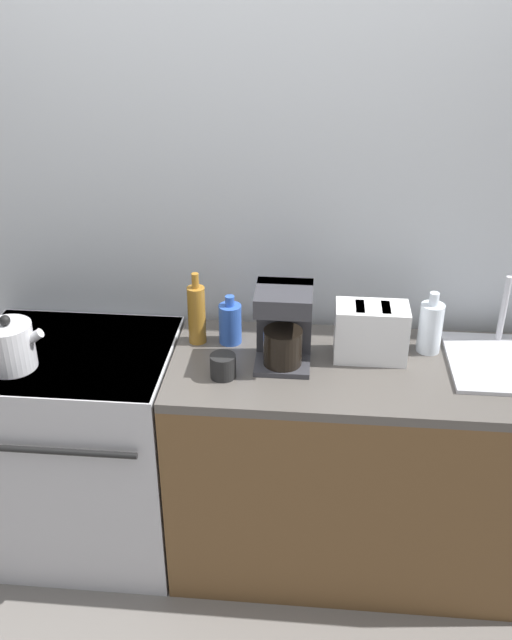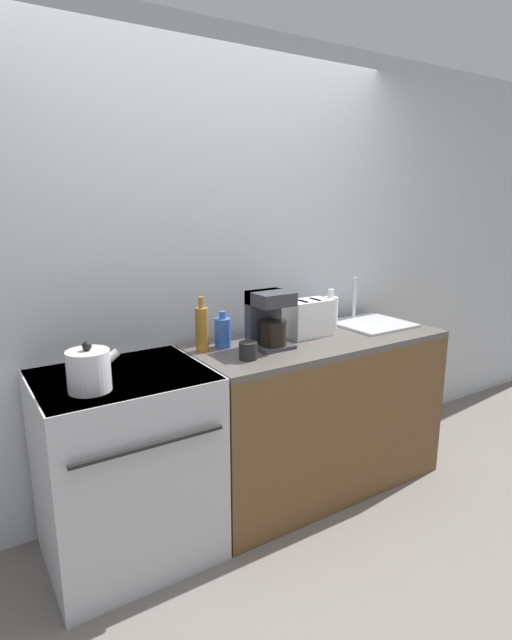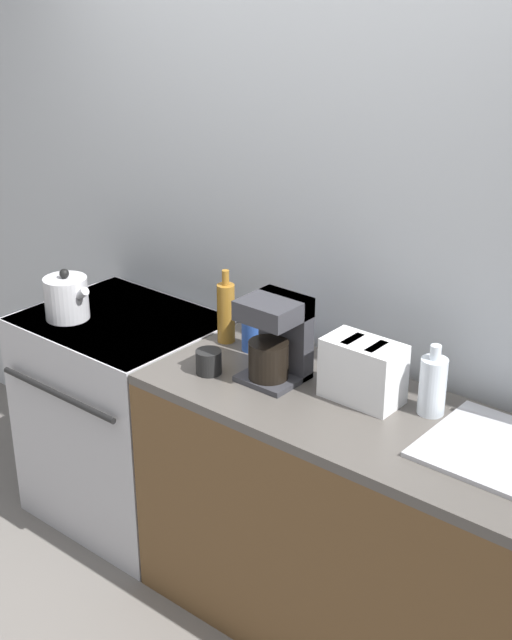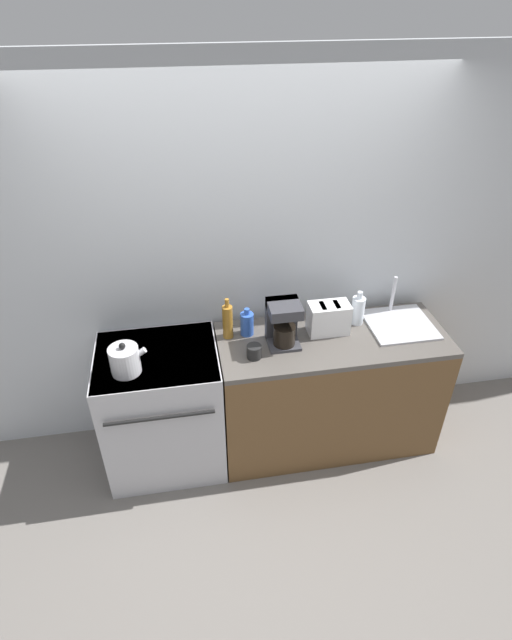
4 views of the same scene
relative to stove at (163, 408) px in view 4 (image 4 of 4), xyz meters
The scene contains 12 objects.
ground_plane 0.84m from the stove, 27.38° to the right, with size 12.00×12.00×0.00m, color slate.
wall_back 1.09m from the stove, 31.33° to the left, with size 8.00×0.05×2.60m.
stove is the anchor object (origin of this frame).
counter_block 1.15m from the stove, ahead, with size 1.52×0.62×0.93m.
kettle 0.58m from the stove, 142.92° to the right, with size 0.22×0.18×0.21m.
toaster 1.26m from the stove, ahead, with size 0.27×0.15×0.21m.
coffee_maker 1.01m from the stove, ahead, with size 0.20×0.20×0.30m.
sink_tray 1.70m from the stove, ahead, with size 0.43×0.42×0.28m.
bottle_amber 0.75m from the stove, 14.26° to the left, with size 0.07×0.07×0.29m.
bottle_clear 1.47m from the stove, ahead, with size 0.09×0.09×0.24m.
bottle_blue 0.81m from the stove, 12.13° to the left, with size 0.09×0.09×0.20m.
cup_black 0.79m from the stove, 11.40° to the right, with size 0.09×0.09×0.09m.
Camera 4 is at (-0.41, -2.19, 2.88)m, focal length 28.00 mm.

